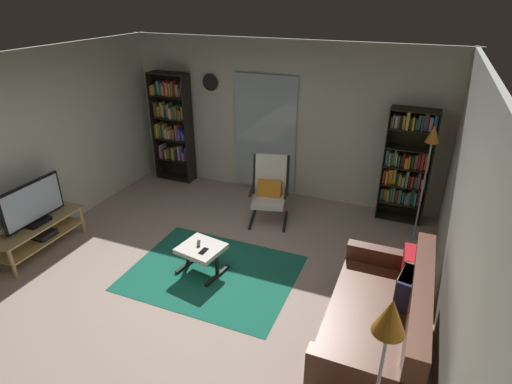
# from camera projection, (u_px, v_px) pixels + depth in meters

# --- Properties ---
(ground_plane) EXTENTS (7.02, 7.02, 0.00)m
(ground_plane) POSITION_uv_depth(u_px,v_px,m) (202.00, 285.00, 5.12)
(ground_plane) COLOR #B49C8E
(wall_back) EXTENTS (5.60, 0.06, 2.60)m
(wall_back) POSITION_uv_depth(u_px,v_px,m) (282.00, 121.00, 6.96)
(wall_back) COLOR silver
(wall_back) RESTS_ON ground
(wall_left) EXTENTS (0.06, 6.00, 2.60)m
(wall_left) POSITION_uv_depth(u_px,v_px,m) (16.00, 156.00, 5.47)
(wall_left) COLOR silver
(wall_left) RESTS_ON ground
(wall_right) EXTENTS (0.06, 6.00, 2.60)m
(wall_right) POSITION_uv_depth(u_px,v_px,m) (465.00, 241.00, 3.63)
(wall_right) COLOR silver
(wall_right) RESTS_ON ground
(glass_door_panel) EXTENTS (1.10, 0.01, 2.00)m
(glass_door_panel) POSITION_uv_depth(u_px,v_px,m) (265.00, 134.00, 7.11)
(glass_door_panel) COLOR silver
(area_rug) EXTENTS (2.08, 1.61, 0.01)m
(area_rug) POSITION_uv_depth(u_px,v_px,m) (213.00, 273.00, 5.33)
(area_rug) COLOR #196951
(area_rug) RESTS_ON ground
(tv_stand) EXTENTS (0.41, 1.28, 0.44)m
(tv_stand) POSITION_uv_depth(u_px,v_px,m) (41.00, 233.00, 5.66)
(tv_stand) COLOR tan
(tv_stand) RESTS_ON ground
(television) EXTENTS (0.20, 0.92, 0.59)m
(television) POSITION_uv_depth(u_px,v_px,m) (33.00, 205.00, 5.46)
(television) COLOR black
(television) RESTS_ON tv_stand
(bookshelf_near_tv) EXTENTS (0.72, 0.30, 1.99)m
(bookshelf_near_tv) POSITION_uv_depth(u_px,v_px,m) (172.00, 124.00, 7.58)
(bookshelf_near_tv) COLOR black
(bookshelf_near_tv) RESTS_ON ground
(bookshelf_near_sofa) EXTENTS (0.68, 0.30, 1.76)m
(bookshelf_near_sofa) POSITION_uv_depth(u_px,v_px,m) (406.00, 164.00, 6.23)
(bookshelf_near_sofa) COLOR black
(bookshelf_near_sofa) RESTS_ON ground
(leather_sofa) EXTENTS (0.92, 1.87, 0.87)m
(leather_sofa) POSITION_uv_depth(u_px,v_px,m) (383.00, 320.00, 4.14)
(leather_sofa) COLOR #532B1A
(leather_sofa) RESTS_ON ground
(lounge_armchair) EXTENTS (0.70, 0.77, 1.02)m
(lounge_armchair) POSITION_uv_depth(u_px,v_px,m) (270.00, 188.00, 6.39)
(lounge_armchair) COLOR black
(lounge_armchair) RESTS_ON ground
(ottoman) EXTENTS (0.59, 0.56, 0.37)m
(ottoman) POSITION_uv_depth(u_px,v_px,m) (201.00, 251.00, 5.24)
(ottoman) COLOR white
(ottoman) RESTS_ON ground
(tv_remote) EXTENTS (0.10, 0.15, 0.02)m
(tv_remote) POSITION_uv_depth(u_px,v_px,m) (199.00, 244.00, 5.26)
(tv_remote) COLOR black
(tv_remote) RESTS_ON ottoman
(cell_phone) EXTENTS (0.08, 0.14, 0.01)m
(cell_phone) POSITION_uv_depth(u_px,v_px,m) (204.00, 251.00, 5.12)
(cell_phone) COLOR black
(cell_phone) RESTS_ON ottoman
(floor_lamp_by_sofa) EXTENTS (0.22, 0.22, 1.58)m
(floor_lamp_by_sofa) POSITION_uv_depth(u_px,v_px,m) (387.00, 334.00, 2.64)
(floor_lamp_by_sofa) COLOR #A5A5AD
(floor_lamp_by_sofa) RESTS_ON ground
(floor_lamp_by_shelf) EXTENTS (0.22, 0.22, 1.70)m
(floor_lamp_by_shelf) POSITION_uv_depth(u_px,v_px,m) (430.00, 150.00, 5.51)
(floor_lamp_by_shelf) COLOR #A5A5AD
(floor_lamp_by_shelf) RESTS_ON ground
(wall_clock) EXTENTS (0.29, 0.03, 0.29)m
(wall_clock) POSITION_uv_depth(u_px,v_px,m) (210.00, 82.00, 7.09)
(wall_clock) COLOR silver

